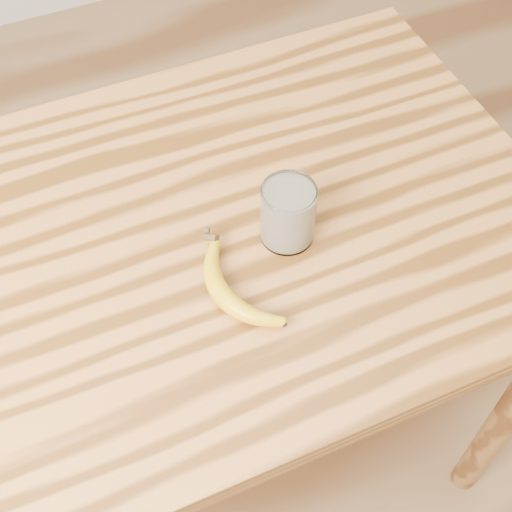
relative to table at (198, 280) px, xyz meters
name	(u,v)px	position (x,y,z in m)	size (l,w,h in m)	color
table	(198,280)	(0.00, 0.00, 0.00)	(1.20, 0.80, 0.90)	#B27031
smoothie_glass	(288,214)	(0.14, -0.06, 0.18)	(0.09, 0.09, 0.11)	white
banana	(223,296)	(0.00, -0.14, 0.15)	(0.09, 0.26, 0.03)	gold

